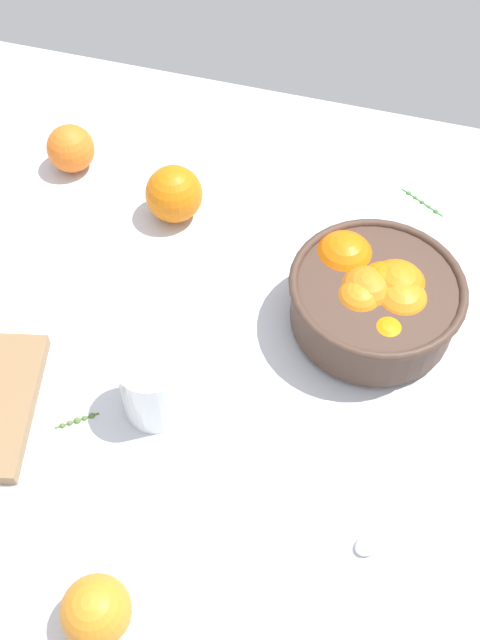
{
  "coord_description": "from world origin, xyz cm",
  "views": [
    {
      "loc": [
        14.81,
        -53.15,
        81.23
      ],
      "look_at": [
        -0.49,
        -1.19,
        6.23
      ],
      "focal_mm": 40.98,
      "sensor_mm": 36.0,
      "label": 1
    }
  ],
  "objects_px": {
    "fruit_bowl": "(374,299)",
    "juice_glass": "(153,389)",
    "spoon": "(390,530)",
    "loose_orange_3": "(96,611)",
    "loose_orange_1": "(174,194)",
    "loose_orange_2": "(71,148)"
  },
  "relations": [
    {
      "from": "loose_orange_3",
      "to": "fruit_bowl",
      "type": "bearing_deg",
      "value": 66.63
    },
    {
      "from": "loose_orange_1",
      "to": "spoon",
      "type": "bearing_deg",
      "value": -45.24
    },
    {
      "from": "loose_orange_1",
      "to": "loose_orange_3",
      "type": "bearing_deg",
      "value": -78.26
    },
    {
      "from": "spoon",
      "to": "fruit_bowl",
      "type": "bearing_deg",
      "value": 105.11
    },
    {
      "from": "loose_orange_3",
      "to": "juice_glass",
      "type": "bearing_deg",
      "value": 97.32
    },
    {
      "from": "loose_orange_2",
      "to": "loose_orange_3",
      "type": "xyz_separation_m",
      "value": [
        0.31,
        -0.64,
        -0.0
      ]
    },
    {
      "from": "fruit_bowl",
      "to": "spoon",
      "type": "relative_size",
      "value": 1.92
    },
    {
      "from": "loose_orange_3",
      "to": "loose_orange_2",
      "type": "bearing_deg",
      "value": 116.21
    },
    {
      "from": "fruit_bowl",
      "to": "juice_glass",
      "type": "bearing_deg",
      "value": -138.73
    },
    {
      "from": "fruit_bowl",
      "to": "loose_orange_2",
      "type": "height_order",
      "value": "fruit_bowl"
    },
    {
      "from": "fruit_bowl",
      "to": "loose_orange_1",
      "type": "distance_m",
      "value": 0.34
    },
    {
      "from": "fruit_bowl",
      "to": "loose_orange_3",
      "type": "height_order",
      "value": "fruit_bowl"
    },
    {
      "from": "loose_orange_1",
      "to": "spoon",
      "type": "distance_m",
      "value": 0.57
    },
    {
      "from": "fruit_bowl",
      "to": "loose_orange_3",
      "type": "bearing_deg",
      "value": -113.37
    },
    {
      "from": "fruit_bowl",
      "to": "loose_orange_2",
      "type": "relative_size",
      "value": 3.05
    },
    {
      "from": "loose_orange_3",
      "to": "spoon",
      "type": "xyz_separation_m",
      "value": [
        0.28,
        0.18,
        -0.03
      ]
    },
    {
      "from": "spoon",
      "to": "juice_glass",
      "type": "bearing_deg",
      "value": 165.94
    },
    {
      "from": "juice_glass",
      "to": "loose_orange_3",
      "type": "relative_size",
      "value": 1.36
    },
    {
      "from": "fruit_bowl",
      "to": "loose_orange_1",
      "type": "height_order",
      "value": "fruit_bowl"
    },
    {
      "from": "loose_orange_2",
      "to": "spoon",
      "type": "distance_m",
      "value": 0.75
    },
    {
      "from": "fruit_bowl",
      "to": "spoon",
      "type": "height_order",
      "value": "fruit_bowl"
    },
    {
      "from": "fruit_bowl",
      "to": "juice_glass",
      "type": "distance_m",
      "value": 0.31
    }
  ]
}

